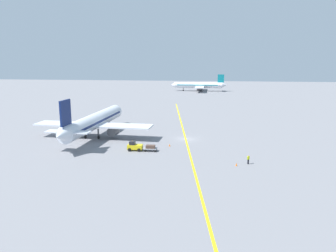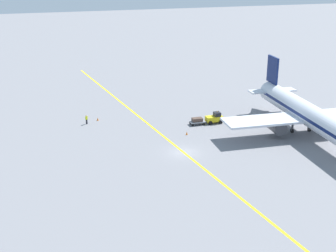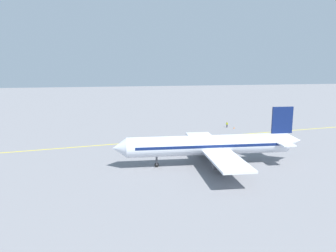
# 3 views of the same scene
# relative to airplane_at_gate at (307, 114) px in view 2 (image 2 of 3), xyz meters

# --- Properties ---
(ground_plane) EXTENTS (400.00, 400.00, 0.00)m
(ground_plane) POSITION_rel_airplane_at_gate_xyz_m (21.71, 0.85, -3.71)
(ground_plane) COLOR slate
(apron_yellow_centreline) EXTENTS (16.72, 118.94, 0.01)m
(apron_yellow_centreline) POSITION_rel_airplane_at_gate_xyz_m (21.71, 0.85, -3.71)
(apron_yellow_centreline) COLOR yellow
(apron_yellow_centreline) RESTS_ON ground
(airplane_at_gate) EXTENTS (28.24, 35.52, 10.60)m
(airplane_at_gate) POSITION_rel_airplane_at_gate_xyz_m (0.00, 0.00, 0.00)
(airplane_at_gate) COLOR silver
(airplane_at_gate) RESTS_ON ground
(baggage_tug_white) EXTENTS (3.01, 1.76, 2.11)m
(baggage_tug_white) POSITION_rel_airplane_at_gate_xyz_m (12.08, -10.24, -2.81)
(baggage_tug_white) COLOR gold
(baggage_tug_white) RESTS_ON ground
(baggage_cart_trailing) EXTENTS (2.61, 1.41, 1.24)m
(baggage_cart_trailing) POSITION_rel_airplane_at_gate_xyz_m (15.38, -10.26, -2.95)
(baggage_cart_trailing) COLOR gray
(baggage_cart_trailing) RESTS_ON ground
(ground_crew_worker) EXTENTS (0.46, 0.42, 1.68)m
(ground_crew_worker) POSITION_rel_airplane_at_gate_xyz_m (34.08, -16.27, -2.80)
(ground_crew_worker) COLOR #23232D
(ground_crew_worker) RESTS_ON ground
(traffic_cone_near_nose) EXTENTS (0.32, 0.32, 0.55)m
(traffic_cone_near_nose) POSITION_rel_airplane_at_gate_xyz_m (31.92, -17.61, -3.43)
(traffic_cone_near_nose) COLOR orange
(traffic_cone_near_nose) RESTS_ON ground
(traffic_cone_mid_apron) EXTENTS (0.32, 0.32, 0.55)m
(traffic_cone_mid_apron) POSITION_rel_airplane_at_gate_xyz_m (18.78, -6.06, -3.43)
(traffic_cone_mid_apron) COLOR orange
(traffic_cone_mid_apron) RESTS_ON ground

